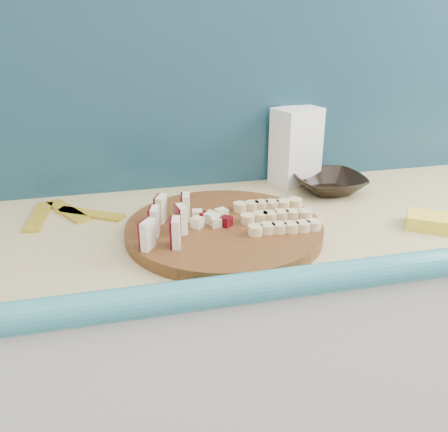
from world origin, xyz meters
TOP-DOWN VIEW (x-y plane):
  - kitchen_counter at (0.10, 1.50)m, footprint 2.20×0.63m
  - backsplash at (0.10, 1.79)m, footprint 2.20×0.02m
  - cutting_board at (-0.02, 1.43)m, footprint 0.46×0.46m
  - apple_wedges at (-0.15, 1.41)m, footprint 0.12×0.17m
  - apple_chunks at (-0.05, 1.43)m, footprint 0.07×0.08m
  - banana_slices at (0.10, 1.43)m, footprint 0.17×0.17m
  - brown_bowl at (0.33, 1.64)m, footprint 0.20×0.20m
  - flour_bag at (0.26, 1.74)m, footprint 0.15×0.13m
  - sponge at (0.45, 1.36)m, footprint 0.13×0.12m
  - banana_peel at (-0.38, 1.64)m, footprint 0.24×0.20m

SIDE VIEW (x-z plane):
  - kitchen_counter at x=0.10m, z-range 0.00..0.91m
  - banana_peel at x=-0.38m, z-range 0.91..0.92m
  - cutting_board at x=-0.02m, z-range 0.91..0.94m
  - sponge at x=0.45m, z-range 0.91..0.94m
  - brown_bowl at x=0.33m, z-range 0.91..0.96m
  - banana_slices at x=0.10m, z-range 0.94..0.96m
  - apple_chunks at x=-0.05m, z-range 0.94..0.96m
  - apple_wedges at x=-0.15m, z-range 0.94..1.00m
  - flour_bag at x=0.26m, z-range 0.91..1.13m
  - backsplash at x=0.10m, z-range 0.91..1.41m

